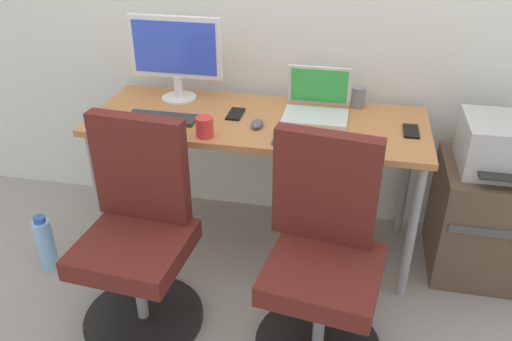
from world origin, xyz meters
name	(u,v)px	position (x,y,z in m)	size (l,w,h in m)	color
ground_plane	(258,242)	(0.00, 0.00, 0.00)	(5.28, 5.28, 0.00)	gray
desk	(258,132)	(0.00, 0.00, 0.68)	(1.63, 0.62, 0.75)	#B77542
office_chair_left	(139,238)	(-0.40, -0.61, 0.42)	(0.54, 0.54, 0.94)	black
office_chair_right	(322,262)	(0.39, -0.61, 0.42)	(0.54, 0.54, 0.94)	black
side_cabinet	(485,219)	(1.15, 0.04, 0.29)	(0.49, 0.49, 0.58)	brown
printer	(505,146)	(1.15, 0.04, 0.70)	(0.38, 0.40, 0.24)	#B7B7B7
water_bottle_on_floor	(45,243)	(-1.03, -0.41, 0.15)	(0.09, 0.09, 0.31)	#8CBFF2
desktop_monitor	(176,52)	(-0.46, 0.17, 1.00)	(0.48, 0.18, 0.43)	silver
open_laptop	(317,104)	(0.27, 0.11, 0.81)	(0.31, 0.26, 0.23)	silver
keyboard_by_monitor	(162,118)	(-0.45, -0.11, 0.76)	(0.34, 0.12, 0.02)	#2D2D2D
keyboard_by_laptop	(312,141)	(0.28, -0.21, 0.76)	(0.34, 0.12, 0.02)	#515156
mouse_by_monitor	(126,126)	(-0.58, -0.24, 0.77)	(0.06, 0.10, 0.03)	#515156
mouse_by_laptop	(257,124)	(0.01, -0.09, 0.77)	(0.06, 0.10, 0.03)	#515156
coffee_mug	(205,127)	(-0.20, -0.24, 0.80)	(0.08, 0.08, 0.09)	red
pen_cup	(358,97)	(0.47, 0.24, 0.81)	(0.07, 0.07, 0.10)	slate
phone_near_laptop	(236,114)	(-0.12, 0.02, 0.76)	(0.07, 0.14, 0.01)	black
phone_near_monitor	(411,131)	(0.72, -0.01, 0.76)	(0.07, 0.14, 0.01)	black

